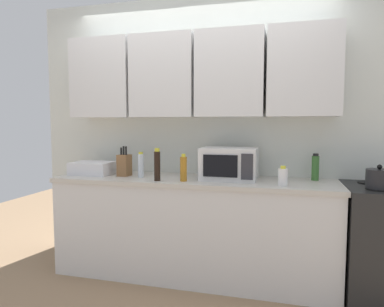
{
  "coord_description": "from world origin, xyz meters",
  "views": [
    {
      "loc": [
        0.77,
        -3.24,
        1.39
      ],
      "look_at": [
        -0.02,
        -0.25,
        1.12
      ],
      "focal_mm": 32.1,
      "sensor_mm": 36.0,
      "label": 1
    }
  ],
  "objects_px": {
    "knife_block": "(124,165)",
    "bottle_soy_dark": "(157,165)",
    "kettle": "(379,179)",
    "bottle_clear_tall": "(141,165)",
    "dish_rack": "(93,168)",
    "bottle_green_oil": "(315,167)",
    "bottle_amber_vinegar": "(183,169)",
    "microwave": "(229,164)",
    "bottle_white_jar": "(283,177)"
  },
  "relations": [
    {
      "from": "dish_rack",
      "to": "bottle_amber_vinegar",
      "type": "height_order",
      "value": "bottle_amber_vinegar"
    },
    {
      "from": "microwave",
      "to": "bottle_amber_vinegar",
      "type": "xyz_separation_m",
      "value": [
        -0.36,
        -0.19,
        -0.03
      ]
    },
    {
      "from": "bottle_soy_dark",
      "to": "bottle_clear_tall",
      "type": "bearing_deg",
      "value": 146.02
    },
    {
      "from": "microwave",
      "to": "knife_block",
      "type": "xyz_separation_m",
      "value": [
        -0.98,
        -0.04,
        -0.04
      ]
    },
    {
      "from": "kettle",
      "to": "dish_rack",
      "type": "height_order",
      "value": "kettle"
    },
    {
      "from": "kettle",
      "to": "bottle_green_oil",
      "type": "relative_size",
      "value": 0.79
    },
    {
      "from": "bottle_white_jar",
      "to": "bottle_clear_tall",
      "type": "distance_m",
      "value": 1.26
    },
    {
      "from": "microwave",
      "to": "bottle_green_oil",
      "type": "height_order",
      "value": "microwave"
    },
    {
      "from": "kettle",
      "to": "bottle_soy_dark",
      "type": "xyz_separation_m",
      "value": [
        -1.73,
        -0.04,
        0.05
      ]
    },
    {
      "from": "knife_block",
      "to": "bottle_clear_tall",
      "type": "height_order",
      "value": "knife_block"
    },
    {
      "from": "dish_rack",
      "to": "knife_block",
      "type": "bearing_deg",
      "value": -2.64
    },
    {
      "from": "bottle_green_oil",
      "to": "bottle_clear_tall",
      "type": "bearing_deg",
      "value": -171.65
    },
    {
      "from": "microwave",
      "to": "bottle_amber_vinegar",
      "type": "relative_size",
      "value": 2.05
    },
    {
      "from": "knife_block",
      "to": "bottle_green_oil",
      "type": "height_order",
      "value": "knife_block"
    },
    {
      "from": "microwave",
      "to": "bottle_amber_vinegar",
      "type": "height_order",
      "value": "microwave"
    },
    {
      "from": "microwave",
      "to": "bottle_green_oil",
      "type": "xyz_separation_m",
      "value": [
        0.73,
        0.14,
        -0.03
      ]
    },
    {
      "from": "bottle_green_oil",
      "to": "bottle_clear_tall",
      "type": "relative_size",
      "value": 1.01
    },
    {
      "from": "bottle_clear_tall",
      "to": "bottle_amber_vinegar",
      "type": "bearing_deg",
      "value": -14.14
    },
    {
      "from": "dish_rack",
      "to": "bottle_green_oil",
      "type": "bearing_deg",
      "value": 4.79
    },
    {
      "from": "bottle_green_oil",
      "to": "bottle_amber_vinegar",
      "type": "bearing_deg",
      "value": -162.93
    },
    {
      "from": "microwave",
      "to": "knife_block",
      "type": "distance_m",
      "value": 0.99
    },
    {
      "from": "microwave",
      "to": "bottle_white_jar",
      "type": "relative_size",
      "value": 3.04
    },
    {
      "from": "kettle",
      "to": "microwave",
      "type": "height_order",
      "value": "microwave"
    },
    {
      "from": "knife_block",
      "to": "bottle_green_oil",
      "type": "bearing_deg",
      "value": 6.24
    },
    {
      "from": "bottle_soy_dark",
      "to": "bottle_amber_vinegar",
      "type": "bearing_deg",
      "value": 8.28
    },
    {
      "from": "kettle",
      "to": "knife_block",
      "type": "bearing_deg",
      "value": 176.12
    },
    {
      "from": "dish_rack",
      "to": "bottle_green_oil",
      "type": "distance_m",
      "value": 2.06
    },
    {
      "from": "bottle_soy_dark",
      "to": "kettle",
      "type": "bearing_deg",
      "value": 1.18
    },
    {
      "from": "dish_rack",
      "to": "bottle_green_oil",
      "type": "height_order",
      "value": "bottle_green_oil"
    },
    {
      "from": "bottle_green_oil",
      "to": "dish_rack",
      "type": "bearing_deg",
      "value": -175.21
    },
    {
      "from": "knife_block",
      "to": "bottle_amber_vinegar",
      "type": "relative_size",
      "value": 1.2
    },
    {
      "from": "bottle_soy_dark",
      "to": "bottle_green_oil",
      "type": "bearing_deg",
      "value": 15.61
    },
    {
      "from": "dish_rack",
      "to": "bottle_amber_vinegar",
      "type": "distance_m",
      "value": 0.97
    },
    {
      "from": "kettle",
      "to": "bottle_white_jar",
      "type": "height_order",
      "value": "kettle"
    },
    {
      "from": "kettle",
      "to": "knife_block",
      "type": "height_order",
      "value": "knife_block"
    },
    {
      "from": "bottle_white_jar",
      "to": "bottle_soy_dark",
      "type": "height_order",
      "value": "bottle_soy_dark"
    },
    {
      "from": "bottle_clear_tall",
      "to": "bottle_white_jar",
      "type": "bearing_deg",
      "value": -5.41
    },
    {
      "from": "kettle",
      "to": "dish_rack",
      "type": "relative_size",
      "value": 0.49
    },
    {
      "from": "bottle_white_jar",
      "to": "microwave",
      "type": "bearing_deg",
      "value": 156.31
    },
    {
      "from": "bottle_amber_vinegar",
      "to": "knife_block",
      "type": "bearing_deg",
      "value": 166.66
    },
    {
      "from": "knife_block",
      "to": "bottle_white_jar",
      "type": "bearing_deg",
      "value": -6.19
    },
    {
      "from": "knife_block",
      "to": "bottle_soy_dark",
      "type": "xyz_separation_m",
      "value": [
        0.4,
        -0.18,
        0.03
      ]
    },
    {
      "from": "microwave",
      "to": "bottle_clear_tall",
      "type": "bearing_deg",
      "value": -174.2
    },
    {
      "from": "knife_block",
      "to": "bottle_white_jar",
      "type": "distance_m",
      "value": 1.45
    },
    {
      "from": "kettle",
      "to": "bottle_white_jar",
      "type": "xyz_separation_m",
      "value": [
        -0.69,
        -0.01,
        -0.01
      ]
    },
    {
      "from": "bottle_white_jar",
      "to": "bottle_amber_vinegar",
      "type": "relative_size",
      "value": 0.67
    },
    {
      "from": "kettle",
      "to": "bottle_clear_tall",
      "type": "distance_m",
      "value": 1.95
    },
    {
      "from": "microwave",
      "to": "bottle_clear_tall",
      "type": "height_order",
      "value": "microwave"
    },
    {
      "from": "dish_rack",
      "to": "kettle",
      "type": "bearing_deg",
      "value": -3.71
    },
    {
      "from": "knife_block",
      "to": "bottle_soy_dark",
      "type": "height_order",
      "value": "same"
    }
  ]
}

